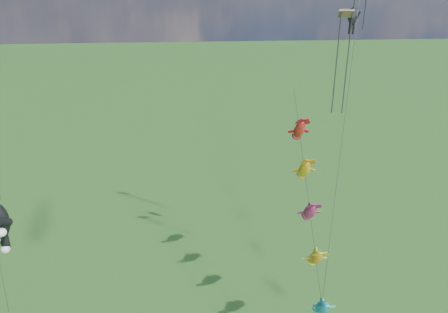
{
  "coord_description": "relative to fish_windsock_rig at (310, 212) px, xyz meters",
  "views": [
    {
      "loc": [
        6.48,
        -23.24,
        23.73
      ],
      "look_at": [
        9.12,
        7.12,
        11.07
      ],
      "focal_mm": 35.0,
      "sensor_mm": 36.0,
      "label": 1
    }
  ],
  "objects": [
    {
      "name": "fish_windsock_rig",
      "position": [
        0.0,
        0.0,
        0.0
      ],
      "size": [
        0.96,
        15.97,
        15.71
      ],
      "rotation": [
        0.0,
        0.0,
        0.3
      ],
      "color": "#4E3A28",
      "rests_on": "ground"
    },
    {
      "name": "parafoil_rig",
      "position": [
        3.5,
        5.25,
        12.2
      ],
      "size": [
        7.29,
        16.45,
        28.03
      ],
      "rotation": [
        0.0,
        0.0,
        -0.3
      ],
      "color": "#4E3A28",
      "rests_on": "ground"
    }
  ]
}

